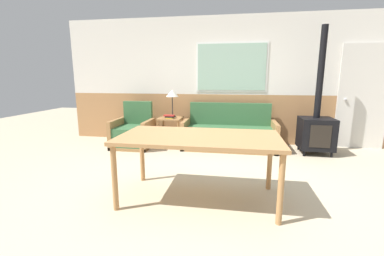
% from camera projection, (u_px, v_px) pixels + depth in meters
% --- Properties ---
extents(ground_plane, '(16.00, 16.00, 0.00)m').
position_uv_depth(ground_plane, '(216.00, 192.00, 3.26)').
color(ground_plane, beige).
extents(wall_back, '(7.20, 0.09, 2.70)m').
position_uv_depth(wall_back, '(227.00, 81.00, 5.54)').
color(wall_back, '#AD7A4C').
rests_on(wall_back, ground_plane).
extents(couch, '(1.87, 0.80, 0.90)m').
position_uv_depth(couch, '(229.00, 135.00, 5.25)').
color(couch, '#9E7042').
rests_on(couch, ground_plane).
extents(armchair, '(0.78, 0.75, 0.92)m').
position_uv_depth(armchair, '(134.00, 134.00, 5.35)').
color(armchair, '#9E7042').
rests_on(armchair, ground_plane).
extents(side_table, '(0.49, 0.49, 0.60)m').
position_uv_depth(side_table, '(170.00, 123.00, 5.43)').
color(side_table, '#9E7042').
rests_on(side_table, ground_plane).
extents(table_lamp, '(0.26, 0.26, 0.58)m').
position_uv_depth(table_lamp, '(172.00, 94.00, 5.40)').
color(table_lamp, '#262628').
rests_on(table_lamp, side_table).
extents(book_stack, '(0.22, 0.16, 0.07)m').
position_uv_depth(book_stack, '(170.00, 117.00, 5.32)').
color(book_stack, gold).
rests_on(book_stack, side_table).
extents(dining_table, '(1.84, 0.96, 0.77)m').
position_uv_depth(dining_table, '(199.00, 142.00, 2.96)').
color(dining_table, '#B27F4C').
rests_on(dining_table, ground_plane).
extents(wood_stove, '(0.59, 0.55, 2.35)m').
position_uv_depth(wood_stove, '(316.00, 127.00, 4.82)').
color(wood_stove, black).
rests_on(wood_stove, ground_plane).
extents(entry_door, '(0.94, 0.09, 2.08)m').
position_uv_depth(entry_door, '(363.00, 97.00, 5.11)').
color(entry_door, silver).
rests_on(entry_door, ground_plane).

